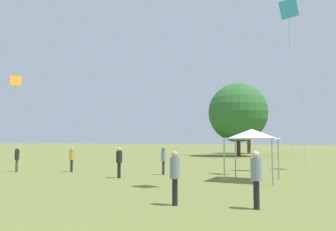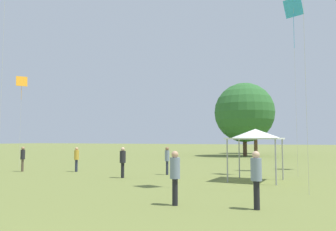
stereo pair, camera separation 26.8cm
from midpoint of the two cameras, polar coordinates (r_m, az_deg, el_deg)
The scene contains 11 objects.
person_standing_0 at distance 24.83m, azimuth -25.10°, elevation -6.49°, with size 0.32×0.32×1.71m.
person_standing_1 at distance 11.18m, azimuth 0.51°, elevation -9.88°, with size 0.45×0.45×1.82m.
person_standing_3 at distance 23.46m, azimuth -16.74°, elevation -6.95°, with size 0.44×0.44×1.67m.
person_standing_4 at distance 19.19m, azimuth -8.90°, elevation -7.58°, with size 0.39×0.39×1.76m.
person_standing_6 at distance 10.91m, azimuth 14.40°, elevation -9.83°, with size 0.46×0.46×1.84m.
person_standing_7 at distance 20.72m, azimuth -1.18°, elevation -7.35°, with size 0.40×0.40×1.74m.
canopy_tent at distance 18.21m, azimuth 13.97°, elevation -3.23°, with size 2.81×2.81×2.77m.
kite_3 at distance 22.44m, azimuth 19.96°, elevation 16.39°, with size 1.20×0.84×10.80m.
kite_7 at distance 27.21m, azimuth -25.26°, elevation 5.06°, with size 0.67×0.77×7.00m.
distant_tree_0 at distance 53.39m, azimuth 13.67°, elevation 0.73°, with size 5.33×5.33×9.40m.
distant_tree_1 at distance 44.76m, azimuth 11.93°, elevation 0.49°, with size 7.89×7.89×9.75m.
Camera 1 is at (4.26, -2.75, 2.20)m, focal length 35.00 mm.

